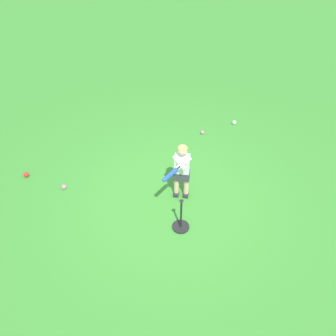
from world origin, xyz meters
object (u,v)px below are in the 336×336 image
Objects in this scene: play_ball_center_lawn at (26,175)px; play_ball_midfield at (234,122)px; play_ball_near_batter at (202,132)px; batting_tee at (181,223)px; child_batter at (181,168)px; play_ball_far_right at (64,187)px.

play_ball_center_lawn reaches higher than play_ball_midfield.
play_ball_near_batter is 0.80m from play_ball_midfield.
batting_tee reaches higher than play_ball_midfield.
play_ball_midfield is at bearing 10.15° from child_batter.
child_batter is 2.95m from play_ball_center_lawn.
batting_tee is at bearing -74.01° from play_ball_far_right.
play_ball_center_lawn is 1.25× the size of play_ball_near_batter.
batting_tee is (-2.30, -1.22, 0.07)m from play_ball_near_batter.
play_ball_far_right is at bearing 124.79° from child_batter.
play_ball_center_lawn is at bearing 151.99° from play_ball_midfield.
play_ball_midfield is at bearing 16.41° from batting_tee.
play_ball_midfield is (3.89, -2.07, -0.00)m from play_ball_center_lawn.
child_batter reaches higher than play_ball_near_batter.
play_ball_far_right reaches higher than play_ball_near_batter.
child_batter reaches higher than play_ball_far_right.
batting_tee is (-0.57, -0.45, -0.55)m from child_batter.
play_ball_center_lawn is 0.82m from play_ball_far_right.
play_ball_midfield is 3.16m from batting_tee.
play_ball_center_lawn is at bearing 106.76° from play_ball_far_right.
batting_tee is (-3.03, -0.89, 0.06)m from play_ball_midfield.
play_ball_far_right is at bearing 105.99° from batting_tee.
play_ball_midfield reaches higher than play_ball_near_batter.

